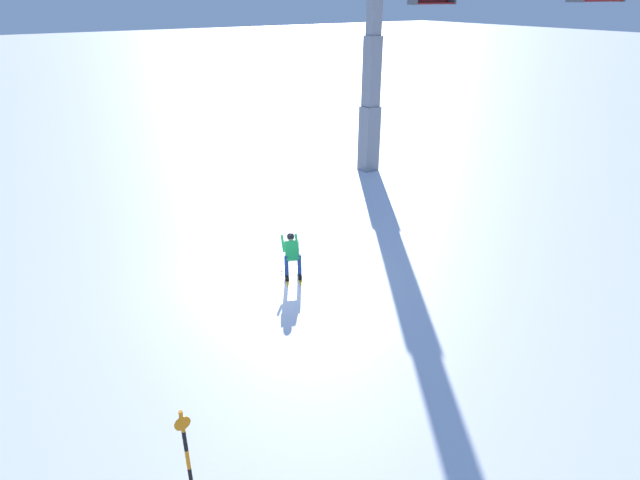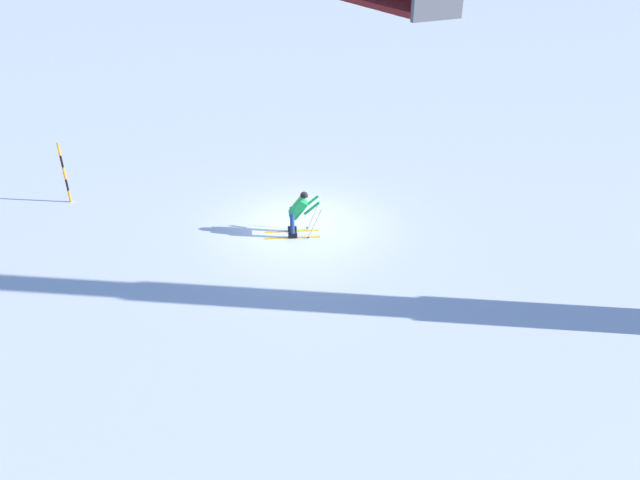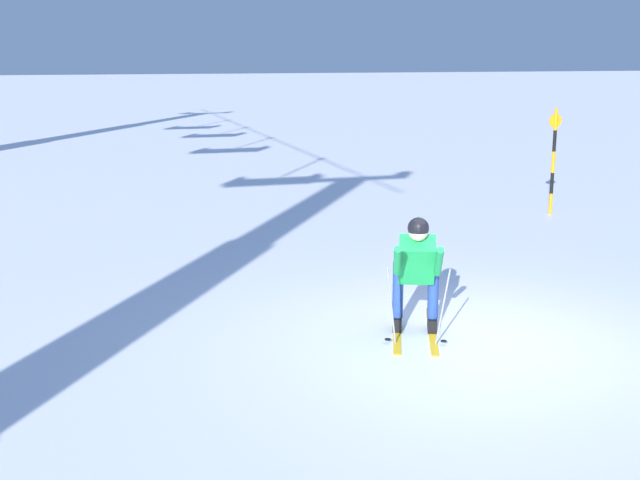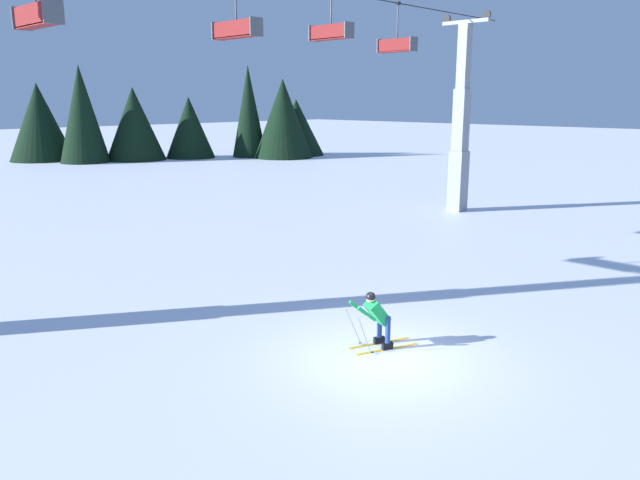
# 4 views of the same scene
# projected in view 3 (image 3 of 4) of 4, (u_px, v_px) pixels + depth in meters

# --- Properties ---
(ground_plane) EXTENTS (260.00, 260.00, 0.00)m
(ground_plane) POSITION_uv_depth(u_px,v_px,m) (471.00, 341.00, 9.59)
(ground_plane) COLOR white
(skier_carving_main) EXTENTS (1.87, 1.22, 1.64)m
(skier_carving_main) POSITION_uv_depth(u_px,v_px,m) (417.00, 266.00, 9.57)
(skier_carving_main) COLOR yellow
(skier_carving_main) RESTS_ON ground_plane
(trail_marker_pole) EXTENTS (0.07, 0.28, 2.19)m
(trail_marker_pole) POSITION_uv_depth(u_px,v_px,m) (553.00, 158.00, 16.93)
(trail_marker_pole) COLOR orange
(trail_marker_pole) RESTS_ON ground_plane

